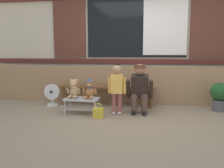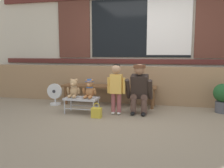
{
  "view_description": "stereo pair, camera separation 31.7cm",
  "coord_description": "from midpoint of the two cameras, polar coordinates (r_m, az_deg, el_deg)",
  "views": [
    {
      "loc": [
        0.42,
        -4.0,
        1.15
      ],
      "look_at": [
        -0.36,
        0.51,
        0.55
      ],
      "focal_mm": 37.8,
      "sensor_mm": 36.0,
      "label": 1
    },
    {
      "loc": [
        0.73,
        -3.93,
        1.15
      ],
      "look_at": [
        -0.36,
        0.51,
        0.55
      ],
      "focal_mm": 37.8,
      "sensor_mm": 36.0,
      "label": 2
    }
  ],
  "objects": [
    {
      "name": "teddy_bear_plain",
      "position": [
        4.59,
        -11.24,
        -1.28
      ],
      "size": [
        0.28,
        0.26,
        0.36
      ],
      "color": "tan",
      "rests_on": "small_display_bench"
    },
    {
      "name": "shop_facade",
      "position": [
        5.98,
        4.38,
        14.28
      ],
      "size": [
        8.01,
        0.26,
        3.72
      ],
      "color": "beige",
      "rests_on": "ground"
    },
    {
      "name": "floor_fan",
      "position": [
        5.38,
        -15.95,
        -2.58
      ],
      "size": [
        0.34,
        0.24,
        0.48
      ],
      "color": "silver",
      "rests_on": "ground"
    },
    {
      "name": "teddy_bear_with_hat",
      "position": [
        4.49,
        -7.42,
        -1.29
      ],
      "size": [
        0.28,
        0.27,
        0.36
      ],
      "color": "#A86B3D",
      "rests_on": "small_display_bench"
    },
    {
      "name": "handbag_on_ground",
      "position": [
        4.25,
        -5.49,
        -6.94
      ],
      "size": [
        0.18,
        0.11,
        0.27
      ],
      "color": "gold",
      "rests_on": "ground"
    },
    {
      "name": "child_standing",
      "position": [
        4.41,
        -0.84,
        0.19
      ],
      "size": [
        0.35,
        0.18,
        0.96
      ],
      "color": "#994C4C",
      "rests_on": "ground"
    },
    {
      "name": "wooden_bench_long",
      "position": [
        5.21,
        -3.0,
        -1.11
      ],
      "size": [
        2.1,
        0.4,
        0.44
      ],
      "color": "brown",
      "rests_on": "ground"
    },
    {
      "name": "brick_low_wall",
      "position": [
        5.47,
        3.68,
        -0.16
      ],
      "size": [
        7.85,
        0.25,
        0.85
      ],
      "primitive_type": "cube",
      "color": "#997551",
      "rests_on": "ground"
    },
    {
      "name": "small_display_bench",
      "position": [
        4.57,
        -9.3,
        -3.79
      ],
      "size": [
        0.64,
        0.36,
        0.3
      ],
      "color": "#BCBCC1",
      "rests_on": "ground"
    },
    {
      "name": "adult_crouching",
      "position": [
        4.53,
        4.86,
        -1.06
      ],
      "size": [
        0.5,
        0.49,
        0.95
      ],
      "color": "brown",
      "rests_on": "ground"
    },
    {
      "name": "potted_plant",
      "position": [
        5.1,
        22.93,
        -2.47
      ],
      "size": [
        0.36,
        0.36,
        0.57
      ],
      "color": "#4C4C51",
      "rests_on": "ground"
    },
    {
      "name": "ground_plane",
      "position": [
        4.17,
        1.51,
        -8.55
      ],
      "size": [
        60.0,
        60.0,
        0.0
      ],
      "primitive_type": "plane",
      "color": "#84725B"
    }
  ]
}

